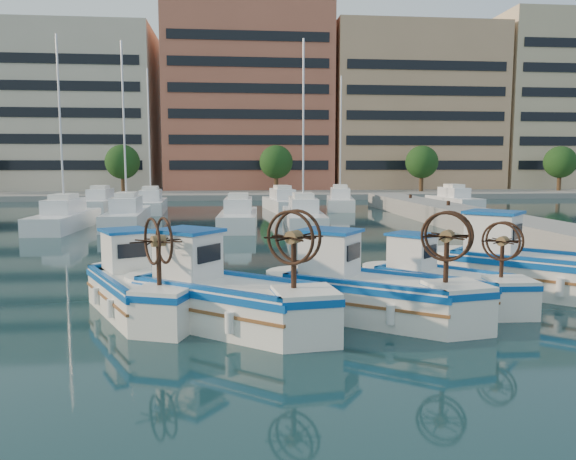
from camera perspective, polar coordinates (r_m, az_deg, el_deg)
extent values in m
plane|color=#17383D|center=(14.61, -0.21, -8.88)|extent=(300.00, 300.00, 0.00)
cube|color=gray|center=(26.49, 27.15, -1.25)|extent=(3.00, 60.00, 1.20)
cube|color=gray|center=(81.10, -4.79, 4.12)|extent=(180.00, 40.00, 0.60)
cube|color=beige|center=(82.23, -21.40, 11.25)|extent=(23.00, 14.00, 21.00)
cube|color=black|center=(75.53, -22.85, 11.64)|extent=(21.16, 0.12, 18.90)
cube|color=#BD6249|center=(79.57, -4.11, 13.31)|extent=(22.00, 14.00, 25.00)
cube|color=black|center=(72.63, -3.95, 13.94)|extent=(20.24, 0.12, 22.50)
cube|color=tan|center=(83.33, 12.27, 11.84)|extent=(23.00, 14.00, 22.00)
cube|color=black|center=(76.73, 13.92, 12.25)|extent=(21.16, 0.12, 19.80)
cube|color=#CDB48D|center=(93.04, 26.16, 11.38)|extent=(22.00, 14.00, 24.00)
cylinder|color=#3F2B19|center=(68.73, -16.38, 4.41)|extent=(0.50, 0.50, 3.00)
sphere|color=#1F491A|center=(68.68, -16.46, 6.66)|extent=(4.00, 4.00, 4.00)
cylinder|color=#3F2B19|center=(67.76, -1.20, 4.65)|extent=(0.50, 0.50, 3.00)
sphere|color=#1F491A|center=(67.72, -1.21, 6.93)|extent=(4.00, 4.00, 4.00)
cylinder|color=#3F2B19|center=(71.48, 13.38, 4.58)|extent=(0.50, 0.50, 3.00)
sphere|color=#1F491A|center=(71.44, 13.44, 6.74)|extent=(4.00, 4.00, 4.00)
cylinder|color=#3F2B19|center=(79.21, 25.82, 4.28)|extent=(0.50, 0.50, 3.00)
sphere|color=#1F491A|center=(79.17, 25.92, 6.23)|extent=(4.00, 4.00, 4.00)
cube|color=white|center=(36.55, -21.74, 0.85)|extent=(2.52, 8.19, 1.00)
cylinder|color=silver|center=(36.45, -22.11, 9.48)|extent=(0.12, 0.12, 11.00)
cube|color=white|center=(37.25, -16.04, 1.17)|extent=(2.65, 8.90, 1.00)
cylinder|color=silver|center=(37.15, -16.31, 9.64)|extent=(0.12, 0.12, 11.00)
cube|color=white|center=(34.99, -5.04, 1.06)|extent=(2.64, 8.15, 1.00)
cube|color=white|center=(35.22, 1.54, 1.12)|extent=(2.67, 9.43, 1.00)
cylinder|color=silver|center=(35.11, 1.56, 10.09)|extent=(0.12, 0.12, 11.00)
cube|color=white|center=(50.37, -18.48, 2.46)|extent=(2.37, 7.29, 1.00)
cube|color=white|center=(47.24, -13.74, 2.35)|extent=(2.55, 7.27, 1.00)
cylinder|color=silver|center=(47.17, -13.93, 9.03)|extent=(0.12, 0.12, 11.00)
cube|color=white|center=(47.75, -0.58, 2.59)|extent=(3.01, 8.12, 1.00)
cube|color=white|center=(49.79, 5.30, 2.73)|extent=(3.43, 8.37, 1.00)
cylinder|color=silver|center=(49.72, 5.37, 9.06)|extent=(0.12, 0.12, 11.00)
cube|color=white|center=(52.80, 16.46, 2.71)|extent=(2.79, 7.55, 1.00)
cube|color=white|center=(15.32, -14.91, -6.44)|extent=(3.28, 4.36, 1.00)
cube|color=#0C4DA1|center=(15.24, -14.95, -5.04)|extent=(3.38, 4.49, 0.15)
cube|color=#1746B6|center=(15.26, -14.95, -5.27)|extent=(2.76, 3.83, 0.06)
cube|color=white|center=(16.22, -16.16, -2.07)|extent=(1.48, 1.57, 1.05)
cube|color=#0C4DA1|center=(16.14, -16.23, -0.06)|extent=(1.67, 1.76, 0.08)
cylinder|color=#331E14|center=(13.50, -12.98, -3.58)|extent=(0.11, 0.11, 1.11)
cylinder|color=brown|center=(13.41, -13.05, -1.09)|extent=(0.39, 0.37, 0.27)
torus|color=#331E14|center=(13.37, -13.63, -1.13)|extent=(0.54, 1.04, 1.12)
torus|color=#331E14|center=(13.46, -12.47, -1.05)|extent=(0.54, 1.04, 1.12)
cube|color=white|center=(13.70, -6.14, -7.62)|extent=(4.59, 4.15, 1.09)
cube|color=#0C4DA1|center=(13.61, -6.17, -5.93)|extent=(4.73, 4.27, 0.17)
cube|color=#1746B6|center=(13.62, -6.16, -6.20)|extent=(3.99, 3.56, 0.06)
cube|color=white|center=(14.27, -10.14, -2.54)|extent=(1.77, 1.73, 1.14)
cube|color=#0C4DA1|center=(14.18, -10.19, -0.05)|extent=(1.98, 1.95, 0.08)
cylinder|color=#331E14|center=(12.41, 0.59, -3.67)|extent=(0.12, 0.12, 1.20)
cylinder|color=brown|center=(12.31, 0.60, -0.72)|extent=(0.43, 0.44, 0.29)
torus|color=#331E14|center=(12.18, 0.21, -0.80)|extent=(1.00, 0.80, 1.21)
torus|color=#331E14|center=(12.44, 0.97, -0.64)|extent=(1.00, 0.80, 1.21)
cube|color=white|center=(14.43, 8.59, -7.00)|extent=(4.49, 3.90, 1.05)
cube|color=#0C4DA1|center=(14.34, 8.62, -5.44)|extent=(4.63, 4.02, 0.16)
cube|color=#1746B6|center=(14.35, 8.61, -5.69)|extent=(3.92, 3.33, 0.06)
cube|color=white|center=(14.68, 4.26, -2.41)|extent=(1.70, 1.65, 1.10)
cube|color=#0C4DA1|center=(14.59, 4.28, -0.07)|extent=(1.91, 1.86, 0.08)
cylinder|color=#331E14|center=(13.69, 15.77, -3.18)|extent=(0.12, 0.12, 1.16)
cylinder|color=brown|center=(13.60, 15.86, -0.59)|extent=(0.41, 0.42, 0.28)
torus|color=#331E14|center=(13.45, 15.71, -0.66)|extent=(1.00, 0.73, 1.17)
torus|color=#331E14|center=(13.74, 16.00, -0.52)|extent=(1.00, 0.73, 1.17)
cube|color=white|center=(16.36, 15.60, -5.79)|extent=(3.62, 3.74, 0.91)
cube|color=#0C4DA1|center=(16.29, 15.64, -4.60)|extent=(3.73, 3.85, 0.14)
cube|color=#1746B6|center=(16.30, 15.63, -4.79)|extent=(3.12, 3.23, 0.05)
cube|color=white|center=(16.66, 12.48, -2.22)|extent=(1.47, 1.48, 0.95)
cube|color=#0C4DA1|center=(16.59, 12.52, -0.44)|extent=(1.65, 1.66, 0.07)
cylinder|color=#331E14|center=(15.58, 20.89, -3.01)|extent=(0.10, 0.10, 1.01)
cylinder|color=brown|center=(15.51, 20.97, -1.05)|extent=(0.37, 0.37, 0.24)
torus|color=#331E14|center=(15.39, 20.80, -1.10)|extent=(0.74, 0.79, 1.02)
torus|color=#331E14|center=(15.63, 21.14, -1.00)|extent=(0.74, 0.79, 1.02)
cube|color=white|center=(18.60, 23.87, -4.24)|extent=(4.76, 4.60, 1.16)
cube|color=#0C4DA1|center=(18.53, 23.93, -2.90)|extent=(4.91, 4.74, 0.18)
cube|color=#1746B6|center=(18.54, 23.92, -3.11)|extent=(4.13, 3.97, 0.07)
cube|color=white|center=(18.76, 20.10, -0.31)|extent=(1.88, 1.87, 1.22)
cube|color=#0C4DA1|center=(18.69, 20.18, 1.71)|extent=(2.11, 2.10, 0.09)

